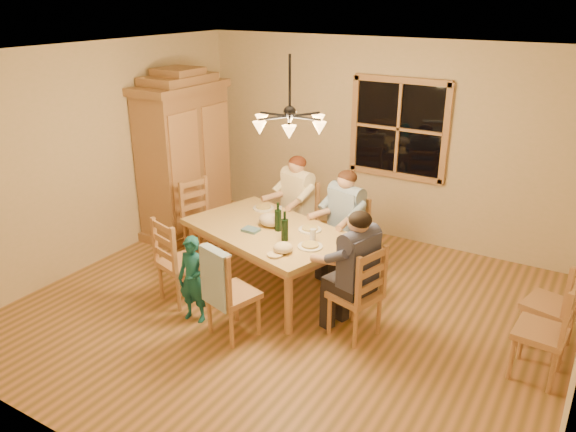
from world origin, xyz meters
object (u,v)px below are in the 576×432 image
Objects in this scene: chair_end_left at (204,232)px; adult_woman at (296,194)px; chair_far_left at (296,233)px; wine_bottle_b at (285,226)px; adult_plaid_man at (345,211)px; armoire at (185,159)px; child at (193,279)px; dining_table at (269,236)px; chair_far_right at (343,252)px; chair_spare_front at (538,346)px; chair_end_right at (354,308)px; chandelier at (290,122)px; chair_spare_back at (547,319)px; adult_slate_man at (357,259)px; chair_near_left at (182,275)px; chair_near_right at (234,307)px; wine_bottle_a at (278,217)px.

chair_end_left is 1.13× the size of adult_woman.
chair_far_left is 1.42m from wine_bottle_b.
adult_plaid_man reaches higher than wine_bottle_b.
armoire is 2.45× the size of child.
armoire is 2.56m from adult_plaid_man.
dining_table is 2.23× the size of child.
wine_bottle_b is at bearing 130.62° from adult_woman.
chair_spare_front is at bearing 175.57° from chair_far_right.
chair_far_right and chair_end_right have the same top height.
chandelier is 3.11m from chair_spare_back.
armoire is 2.19m from dining_table.
adult_plaid_man is 1.00× the size of adult_slate_man.
chair_near_left is (-1.27, -1.46, 0.00)m from chair_far_right.
armoire is at bearing 82.28° from chair_spare_front.
chandelier reaches higher than dining_table.
chair_near_right is (0.89, -0.25, 0.00)m from chair_near_left.
adult_plaid_man is 0.88× the size of chair_spare_back.
chair_far_left is at bearing 63.43° from chair_end_right.
wine_bottle_b is at bearing 117.01° from chair_spare_back.
chair_near_left is 1.13× the size of adult_plaid_man.
adult_woman is at bearing 117.46° from chandelier.
wine_bottle_a reaches higher than chair_spare_front.
chair_end_left is at bearing 133.26° from chair_near_left.
child is at bearing 108.54° from chair_spare_front.
chair_end_right is at bearing -15.92° from dining_table.
chair_far_left is at bearing 117.90° from chair_near_right.
adult_plaid_man is at bearing 95.79° from chair_spare_back.
dining_table is at bearing 91.56° from chair_spare_front.
chair_spare_back is at bearing 8.32° from wine_bottle_a.
chandelier is 0.78× the size of chair_far_right.
adult_plaid_man is at bearing 73.54° from chair_spare_front.
chandelier is 0.78× the size of chair_far_left.
adult_plaid_man is (0.59, 0.74, 0.18)m from dining_table.
chair_end_right is 1.13× the size of adult_slate_man.
chair_spare_front is at bearing -66.07° from adult_slate_man.
chair_end_left is at bearing 160.90° from wine_bottle_b.
chair_far_right is 1.93m from child.
chair_spare_back is (2.71, 1.38, 0.00)m from chair_near_right.
chair_end_left is (-1.70, 0.67, -1.77)m from chandelier.
chair_end_left is at bearing 90.00° from adult_slate_man.
chair_near_left is at bearing -133.82° from dining_table.
dining_table is 0.46m from wine_bottle_b.
armoire reaches higher than chair_far_left.
chandelier is 0.88× the size of adult_slate_man.
chair_near_right is 3.04m from chair_spare_back.
armoire is 2.32× the size of chair_near_right.
adult_woman is at bearing 90.00° from chair_near_left.
chair_near_right is (-0.26, -0.66, -1.77)m from chandelier.
armoire is at bearing 155.76° from dining_table.
chair_near_left is (-0.69, -0.72, -0.36)m from dining_table.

